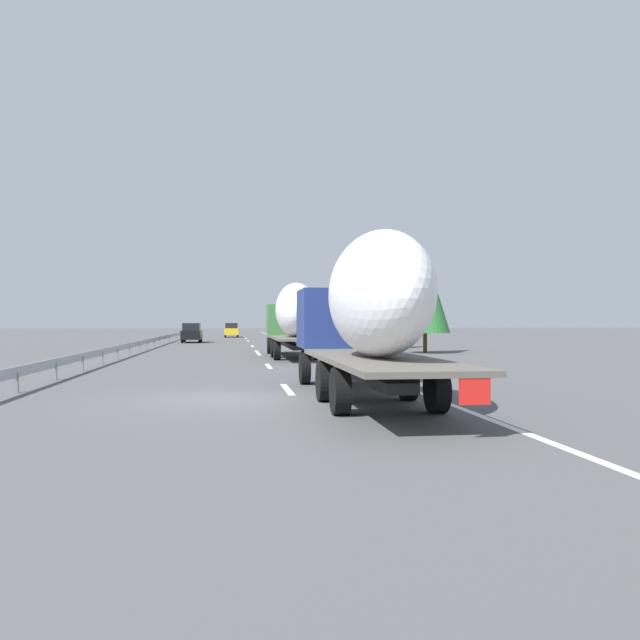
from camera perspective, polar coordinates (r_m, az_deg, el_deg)
The scene contains 20 objects.
ground_plane at distance 57.39m, azimuth -7.94°, elevation -2.16°, with size 260.00×260.00×0.00m, color #4C4C4F.
lane_stripe_0 at distance 19.54m, azimuth -2.91°, elevation -6.15°, with size 3.20×0.20×0.01m, color white.
lane_stripe_1 at distance 29.56m, azimuth -4.58°, elevation -4.09°, with size 3.20×0.20×0.01m, color white.
lane_stripe_2 at distance 40.46m, azimuth -5.45°, elevation -3.02°, with size 3.20×0.20×0.01m, color white.
lane_stripe_3 at distance 43.64m, azimuth -5.62°, elevation -2.80°, with size 3.20×0.20×0.01m, color white.
lane_stripe_4 at distance 53.34m, azimuth -6.02°, elevation -2.31°, with size 3.20×0.20×0.01m, color white.
lane_stripe_5 at distance 67.51m, azimuth -6.39°, elevation -1.85°, with size 3.20×0.20×0.01m, color white.
lane_stripe_6 at distance 78.20m, azimuth -6.58°, elevation -1.61°, with size 3.20×0.20×0.01m, color white.
lane_stripe_7 at distance 86.46m, azimuth -6.70°, elevation -1.46°, with size 3.20×0.20×0.01m, color white.
edge_line_right at distance 62.62m, azimuth -2.89°, elevation -1.98°, with size 110.00×0.20×0.01m, color white.
truck_lead at distance 36.53m, azimuth -2.37°, elevation 0.35°, with size 12.22×2.55×4.16m.
truck_trailing at distance 16.71m, azimuth 4.13°, elevation 1.00°, with size 12.72×2.55×4.21m.
car_black_suv at distance 63.09m, azimuth -11.29°, elevation -1.11°, with size 4.74×1.83×1.88m.
car_yellow_coupe at distance 83.24m, azimuth -7.85°, elevation -0.89°, with size 4.47×1.77×1.82m.
road_sign at distance 55.66m, azimuth -1.03°, elevation 0.06°, with size 0.10×0.90×3.20m.
tree_0 at distance 92.63m, azimuth -0.05°, elevation 1.15°, with size 3.40×3.40×6.31m.
tree_1 at distance 73.03m, azimuth 2.47°, elevation 1.54°, with size 4.00×4.00×7.01m.
tree_2 at distance 42.18m, azimuth 9.29°, elevation 2.46°, with size 3.21×3.21×6.59m.
tree_3 at distance 49.46m, azimuth 6.14°, elevation 1.88°, with size 2.73×2.73×6.20m.
guardrail_median at distance 60.69m, azimuth -13.61°, elevation -1.50°, with size 94.00×0.10×0.76m.
Camera 1 is at (-17.36, -0.15, 2.06)m, focal length 36.11 mm.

